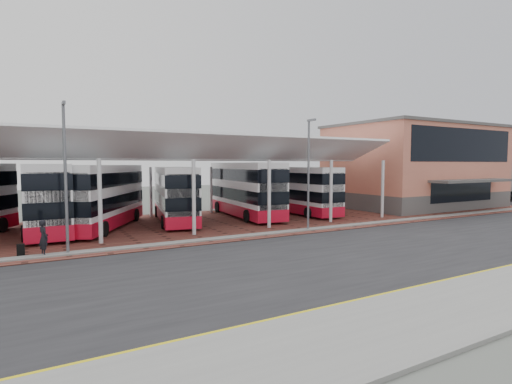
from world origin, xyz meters
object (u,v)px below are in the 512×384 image
Objects in this scene: bus_1 at (45,198)px; bus_5 at (298,190)px; bus_4 at (245,190)px; bus_3 at (175,195)px; pedestrian at (44,238)px; bus_2 at (104,197)px; terminal at (415,166)px.

bus_1 is 1.06× the size of bus_5.
bus_4 is 1.11× the size of bus_5.
bus_3 is at bearing 1.55° from bus_1.
bus_1 is 6.19× the size of pedestrian.
bus_2 is 12.39m from bus_4.
bus_1 reaches higher than pedestrian.
bus_3 is at bearing 177.66° from terminal.
bus_1 is 1.03× the size of bus_3.
pedestrian is (-16.63, -8.71, -1.50)m from bus_4.
bus_5 is at bearing -0.09° from bus_1.
bus_4 reaches higher than bus_3.
bus_1 is 3.89m from bus_2.
terminal is 21.64m from bus_4.
bus_4 reaches higher than bus_5.
terminal is 37.81m from bus_1.
bus_2 is 1.00× the size of bus_3.
bus_1 is at bearing -166.83° from bus_3.
bus_3 reaches higher than bus_5.
terminal is 33.95m from bus_2.
bus_5 is (17.97, 0.29, -0.11)m from bus_2.
bus_3 is (-28.19, 1.15, -2.34)m from terminal.
pedestrian is (-22.23, -8.25, -1.30)m from bus_5.
bus_1 is 16.24m from bus_4.
bus_4 is (16.24, 0.35, 0.06)m from bus_1.
bus_3 is 1.03× the size of bus_5.
bus_2 is (-33.87, 0.53, -2.25)m from terminal.
bus_2 is (3.87, -0.39, -0.04)m from bus_1.
bus_1 is at bearing -173.04° from bus_4.
pedestrian is (-4.25, -7.97, -1.41)m from bus_2.
bus_2 is 9.14m from pedestrian.
bus_2 reaches higher than bus_5.
pedestrian is at bearing -127.39° from bus_3.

